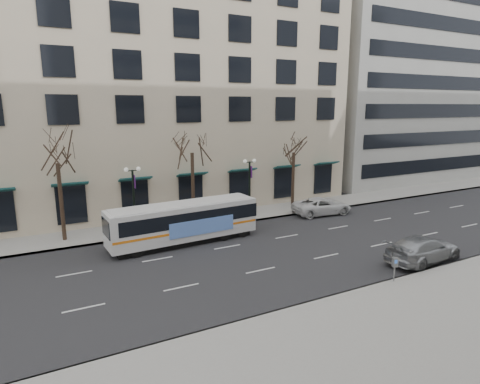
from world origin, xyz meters
TOP-DOWN VIEW (x-y plane):
  - ground at (0.00, 0.00)m, footprint 160.00×160.00m
  - sidewalk_far at (5.00, 9.00)m, footprint 80.00×4.00m
  - building_hotel at (-2.00, 21.00)m, footprint 40.00×20.00m
  - building_office at (32.00, 21.00)m, footprint 25.00×20.00m
  - tree_far_left at (-10.00, 8.80)m, footprint 3.60×3.60m
  - tree_far_mid at (0.00, 8.80)m, footprint 3.60×3.60m
  - tree_far_right at (10.00, 8.80)m, footprint 3.60×3.60m
  - lamp_post_left at (-4.99, 8.20)m, footprint 1.22×0.45m
  - lamp_post_right at (5.01, 8.20)m, footprint 1.22×0.45m
  - city_bus at (-2.29, 4.53)m, footprint 10.95×3.04m
  - silver_car at (9.84, -5.79)m, footprint 5.83×2.74m
  - white_pickup at (11.45, 6.20)m, footprint 5.70×3.09m
  - pay_station at (5.61, -7.30)m, footprint 0.35×0.29m

SIDE VIEW (x-z plane):
  - ground at x=0.00m, z-range 0.00..0.00m
  - sidewalk_far at x=5.00m, z-range 0.00..0.15m
  - white_pickup at x=11.45m, z-range 0.00..1.52m
  - silver_car at x=9.84m, z-range 0.00..1.64m
  - pay_station at x=5.61m, z-range 0.46..1.83m
  - city_bus at x=-2.29m, z-range 0.14..3.07m
  - lamp_post_left at x=-4.99m, z-range 0.34..5.55m
  - lamp_post_right at x=5.01m, z-range 0.34..5.55m
  - tree_far_right at x=10.00m, z-range 2.39..10.45m
  - tree_far_left at x=-10.00m, z-range 2.53..10.87m
  - tree_far_mid at x=0.00m, z-range 2.63..11.18m
  - building_hotel at x=-2.00m, z-range 0.00..24.00m
  - building_office at x=32.00m, z-range 0.00..35.00m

